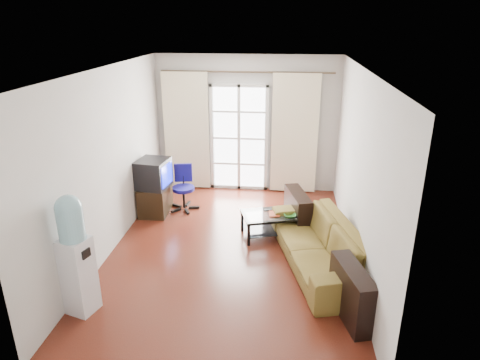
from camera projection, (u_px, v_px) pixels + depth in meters
name	position (u px, v px, depth m)	size (l,w,h in m)	color
floor	(231.00, 250.00, 6.55)	(5.20, 5.20, 0.00)	#5B2315
ceiling	(229.00, 70.00, 5.59)	(5.20, 5.20, 0.00)	white
wall_back	(247.00, 124.00, 8.49)	(3.60, 0.02, 2.70)	beige
wall_front	(191.00, 266.00, 3.66)	(3.60, 0.02, 2.70)	beige
wall_left	(108.00, 163.00, 6.25)	(0.02, 5.20, 2.70)	beige
wall_right	(359.00, 172.00, 5.89)	(0.02, 5.20, 2.70)	beige
french_door	(239.00, 138.00, 8.55)	(1.16, 0.06, 2.15)	white
curtain_rod	(247.00, 72.00, 8.03)	(0.04, 0.04, 3.30)	#4C3F2D
curtain_left	(187.00, 132.00, 8.55)	(0.90, 0.07, 2.35)	#EFE6C0
curtain_right	(295.00, 135.00, 8.34)	(0.90, 0.07, 2.35)	#EFE6C0
radiator	(285.00, 176.00, 8.68)	(0.64, 0.12, 0.64)	gray
sofa	(320.00, 245.00, 6.04)	(1.44, 2.42, 0.66)	brown
coffee_table	(273.00, 221.00, 6.91)	(1.09, 0.82, 0.39)	silver
bowl	(290.00, 215.00, 6.74)	(0.21, 0.21, 0.05)	#337F2E
book	(269.00, 214.00, 6.82)	(0.18, 0.23, 0.02)	#962E12
remote	(269.00, 210.00, 6.97)	(0.18, 0.05, 0.02)	black
tv_stand	(155.00, 199.00, 7.75)	(0.47, 0.71, 0.52)	black
crt_tv	(152.00, 173.00, 7.51)	(0.61, 0.61, 0.51)	black
task_chair	(184.00, 196.00, 7.90)	(0.66, 0.66, 0.83)	black
water_cooler	(75.00, 253.00, 4.94)	(0.38, 0.38, 1.51)	silver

